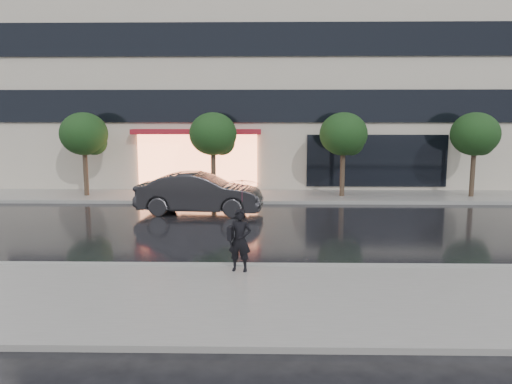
{
  "coord_description": "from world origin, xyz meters",
  "views": [
    {
      "loc": [
        -0.59,
        -13.07,
        3.8
      ],
      "look_at": [
        -0.88,
        2.72,
        1.4
      ],
      "focal_mm": 35.0,
      "sensor_mm": 36.0,
      "label": 1
    }
  ],
  "objects": [
    {
      "name": "curb_far",
      "position": [
        0.0,
        8.5,
        0.07
      ],
      "size": [
        60.0,
        0.25,
        0.14
      ],
      "primitive_type": "cube",
      "color": "gray",
      "rests_on": "ground"
    },
    {
      "name": "sidewalk_far",
      "position": [
        0.0,
        10.25,
        0.06
      ],
      "size": [
        60.0,
        3.5,
        0.12
      ],
      "primitive_type": "cube",
      "color": "slate",
      "rests_on": "ground"
    },
    {
      "name": "ground",
      "position": [
        0.0,
        0.0,
        0.0
      ],
      "size": [
        120.0,
        120.0,
        0.0
      ],
      "primitive_type": "plane",
      "color": "black",
      "rests_on": "ground"
    },
    {
      "name": "sidewalk_near",
      "position": [
        0.0,
        -3.25,
        0.06
      ],
      "size": [
        60.0,
        4.5,
        0.12
      ],
      "primitive_type": "cube",
      "color": "slate",
      "rests_on": "ground"
    },
    {
      "name": "tree_mid_west",
      "position": [
        -2.94,
        10.03,
        2.92
      ],
      "size": [
        2.2,
        2.2,
        3.99
      ],
      "color": "#33261C",
      "rests_on": "ground"
    },
    {
      "name": "curb_near",
      "position": [
        0.0,
        -1.0,
        0.07
      ],
      "size": [
        60.0,
        0.25,
        0.14
      ],
      "primitive_type": "cube",
      "color": "gray",
      "rests_on": "ground"
    },
    {
      "name": "pedestrian_with_umbrella",
      "position": [
        -1.15,
        -1.51,
        1.64
      ],
      "size": [
        1.12,
        1.14,
        2.24
      ],
      "rotation": [
        0.0,
        0.0,
        -0.18
      ],
      "color": "black",
      "rests_on": "sidewalk_near"
    },
    {
      "name": "tree_mid_east",
      "position": [
        3.06,
        10.03,
        2.92
      ],
      "size": [
        2.2,
        2.2,
        3.99
      ],
      "color": "#33261C",
      "rests_on": "ground"
    },
    {
      "name": "parked_car",
      "position": [
        -3.15,
        6.24,
        0.81
      ],
      "size": [
        5.01,
        2.09,
        1.61
      ],
      "primitive_type": "imported",
      "rotation": [
        0.0,
        0.0,
        1.49
      ],
      "color": "black",
      "rests_on": "ground"
    },
    {
      "name": "office_building",
      "position": [
        -0.0,
        17.97,
        9.0
      ],
      "size": [
        30.0,
        12.76,
        18.0
      ],
      "color": "#B6AC9A",
      "rests_on": "ground"
    },
    {
      "name": "tree_far_east",
      "position": [
        9.06,
        10.03,
        2.92
      ],
      "size": [
        2.2,
        2.2,
        3.99
      ],
      "color": "#33261C",
      "rests_on": "ground"
    },
    {
      "name": "tree_far_west",
      "position": [
        -8.94,
        10.03,
        2.92
      ],
      "size": [
        2.2,
        2.2,
        3.99
      ],
      "color": "#33261C",
      "rests_on": "ground"
    }
  ]
}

